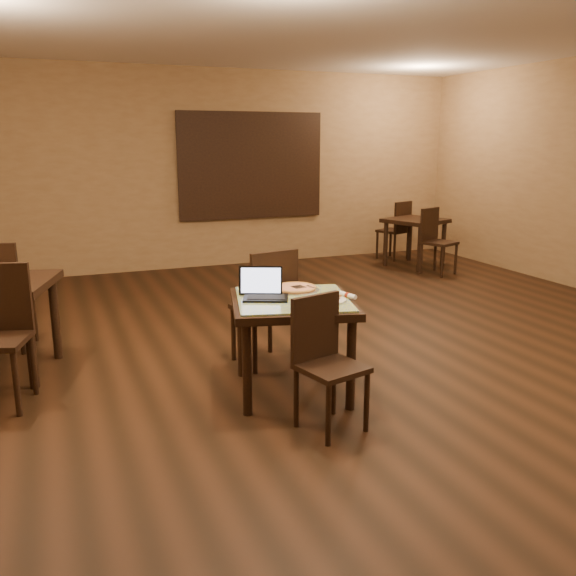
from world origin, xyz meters
name	(u,v)px	position (x,y,z in m)	size (l,w,h in m)	color
ground	(381,372)	(0.00, 0.00, 0.00)	(10.00, 10.00, 0.00)	black
wall_back	(220,170)	(0.00, 5.00, 1.50)	(8.00, 0.02, 3.00)	#92734A
mural	(251,166)	(0.50, 4.96, 1.55)	(2.34, 0.05, 1.64)	navy
tiled_table	(293,311)	(-0.86, -0.10, 0.66)	(1.12, 1.12, 0.76)	black
chair_main_near	(324,354)	(-0.89, -0.72, 0.52)	(0.49, 0.49, 0.92)	black
chair_main_far	(268,301)	(-0.85, 0.51, 0.59)	(0.53, 0.53, 1.04)	black
laptop	(263,290)	(-1.06, 0.01, 0.82)	(0.40, 0.38, 0.23)	black
plate	(329,300)	(-0.64, -0.28, 0.77)	(0.26, 0.26, 0.01)	white
pizza_slice	(329,298)	(-0.64, -0.28, 0.79)	(0.17, 0.17, 0.02)	beige
pizza_pan	(295,289)	(-0.74, 0.14, 0.77)	(0.38, 0.38, 0.01)	silver
pizza_whole	(295,288)	(-0.74, 0.14, 0.78)	(0.35, 0.35, 0.02)	beige
spatula	(298,287)	(-0.72, 0.12, 0.79)	(0.10, 0.24, 0.01)	silver
napkin_roll	(348,295)	(-0.46, -0.24, 0.78)	(0.08, 0.17, 0.04)	white
other_table_a	(415,227)	(2.79, 3.78, 0.62)	(1.04, 1.04, 0.75)	black
other_table_a_chair_near	(435,237)	(2.76, 3.21, 0.55)	(0.54, 0.54, 0.97)	black
other_table_a_chair_far	(397,227)	(2.82, 4.35, 0.55)	(0.54, 0.54, 0.97)	black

